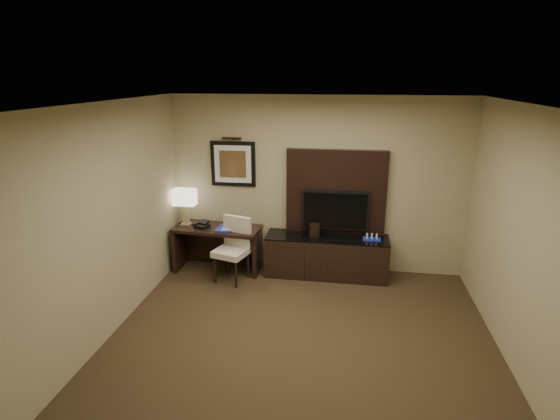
% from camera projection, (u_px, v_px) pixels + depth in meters
% --- Properties ---
extents(floor, '(4.50, 5.00, 0.01)m').
position_uv_depth(floor, '(296.00, 362.00, 4.73)').
color(floor, '#352718').
rests_on(floor, ground).
extents(ceiling, '(4.50, 5.00, 0.01)m').
position_uv_depth(ceiling, '(300.00, 107.00, 3.92)').
color(ceiling, silver).
rests_on(ceiling, wall_back).
extents(wall_back, '(4.50, 0.01, 2.70)m').
position_uv_depth(wall_back, '(317.00, 185.00, 6.68)').
color(wall_back, tan).
rests_on(wall_back, floor).
extents(wall_left, '(0.01, 5.00, 2.70)m').
position_uv_depth(wall_left, '(88.00, 234.00, 4.65)').
color(wall_left, tan).
rests_on(wall_left, floor).
extents(wall_right, '(0.01, 5.00, 2.70)m').
position_uv_depth(wall_right, '(542.00, 261.00, 3.99)').
color(wall_right, tan).
rests_on(wall_right, floor).
extents(desk, '(1.37, 0.67, 0.71)m').
position_uv_depth(desk, '(218.00, 248.00, 6.87)').
color(desk, black).
rests_on(desk, floor).
extents(credenza, '(1.85, 0.52, 0.64)m').
position_uv_depth(credenza, '(326.00, 256.00, 6.68)').
color(credenza, black).
rests_on(credenza, floor).
extents(tv_wall_panel, '(1.50, 0.12, 1.30)m').
position_uv_depth(tv_wall_panel, '(336.00, 192.00, 6.60)').
color(tv_wall_panel, black).
rests_on(tv_wall_panel, wall_back).
extents(tv, '(1.00, 0.08, 0.60)m').
position_uv_depth(tv, '(335.00, 210.00, 6.58)').
color(tv, black).
rests_on(tv, tv_wall_panel).
extents(artwork, '(0.70, 0.04, 0.70)m').
position_uv_depth(artwork, '(233.00, 164.00, 6.76)').
color(artwork, black).
rests_on(artwork, wall_back).
extents(picture_light, '(0.04, 0.04, 0.30)m').
position_uv_depth(picture_light, '(232.00, 138.00, 6.60)').
color(picture_light, '#3E2414').
rests_on(picture_light, wall_back).
extents(desk_chair, '(0.58, 0.62, 0.94)m').
position_uv_depth(desk_chair, '(231.00, 251.00, 6.46)').
color(desk_chair, beige).
rests_on(desk_chair, floor).
extents(table_lamp, '(0.35, 0.20, 0.57)m').
position_uv_depth(table_lamp, '(185.00, 207.00, 6.81)').
color(table_lamp, tan).
rests_on(table_lamp, desk).
extents(desk_phone, '(0.24, 0.23, 0.10)m').
position_uv_depth(desk_phone, '(202.00, 224.00, 6.73)').
color(desk_phone, black).
rests_on(desk_phone, desk).
extents(blue_folder, '(0.26, 0.33, 0.02)m').
position_uv_depth(blue_folder, '(225.00, 229.00, 6.67)').
color(blue_folder, '#1A31AD').
rests_on(blue_folder, desk).
extents(book, '(0.17, 0.03, 0.22)m').
position_uv_depth(book, '(222.00, 222.00, 6.65)').
color(book, '#B7A88F').
rests_on(book, desk).
extents(ice_bucket, '(0.21, 0.21, 0.19)m').
position_uv_depth(ice_bucket, '(315.00, 230.00, 6.59)').
color(ice_bucket, black).
rests_on(ice_bucket, credenza).
extents(minibar_tray, '(0.26, 0.16, 0.09)m').
position_uv_depth(minibar_tray, '(372.00, 237.00, 6.44)').
color(minibar_tray, '#1A2EAF').
rests_on(minibar_tray, credenza).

